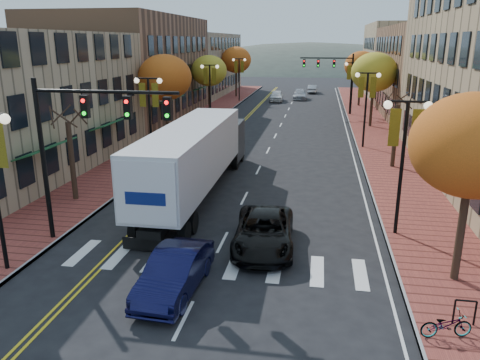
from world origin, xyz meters
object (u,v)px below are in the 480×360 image
at_px(black_suv, 264,231).
at_px(semi_truck, 198,153).
at_px(bicycle, 446,325).
at_px(navy_sedan, 175,272).

bearing_deg(black_suv, semi_truck, 121.06).
distance_m(semi_truck, bicycle, 16.04).
relative_size(navy_sedan, black_suv, 0.86).
relative_size(navy_sedan, bicycle, 2.98).
height_order(semi_truck, black_suv, semi_truck).
relative_size(semi_truck, black_suv, 3.15).
xyz_separation_m(navy_sedan, black_suv, (2.61, 4.10, -0.01)).
bearing_deg(navy_sedan, semi_truck, 103.40).
distance_m(navy_sedan, bicycle, 8.69).
distance_m(black_suv, bicycle, 8.13).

